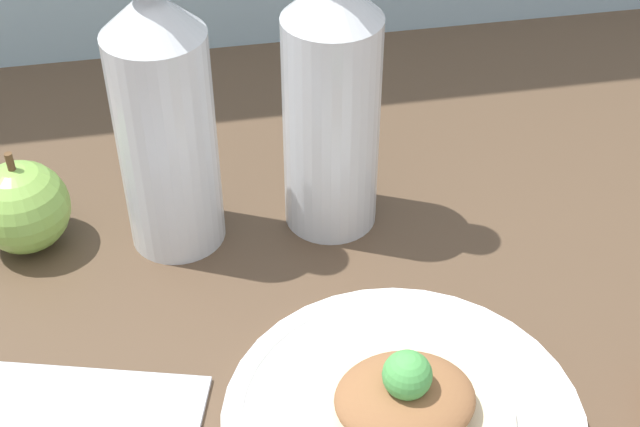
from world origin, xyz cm
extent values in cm
cylinder|color=white|center=(6.89, -2.56, 0.80)|extent=(24.12, 24.12, 1.59)
torus|color=white|center=(6.89, -2.56, 1.35)|extent=(23.30, 23.30, 1.12)
cylinder|color=beige|center=(6.89, -2.56, 1.79)|extent=(14.68, 14.68, 0.40)
ellipsoid|color=brown|center=(6.89, -2.56, 3.35)|extent=(9.26, 7.87, 2.72)
sphere|color=#4CA34C|center=(6.89, -2.56, 5.68)|extent=(3.22, 3.22, 3.22)
cylinder|color=silver|center=(-6.41, 20.56, 9.40)|extent=(7.80, 7.80, 18.80)
cone|color=silver|center=(-6.41, 20.56, 20.56)|extent=(7.80, 7.80, 3.51)
cylinder|color=silver|center=(6.62, 20.56, 9.40)|extent=(7.80, 7.80, 18.80)
sphere|color=#84B74C|center=(-18.60, 21.73, 3.84)|extent=(7.67, 7.67, 7.67)
cylinder|color=brown|center=(-18.60, 21.73, 8.28)|extent=(0.61, 0.61, 1.73)
camera|label=1|loc=(-5.42, -37.69, 49.14)|focal=50.00mm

